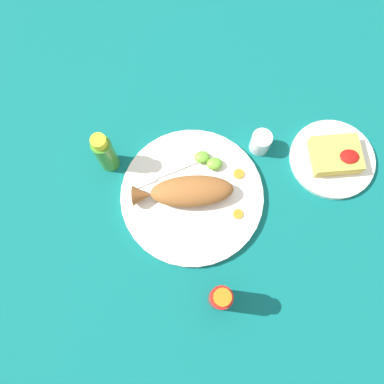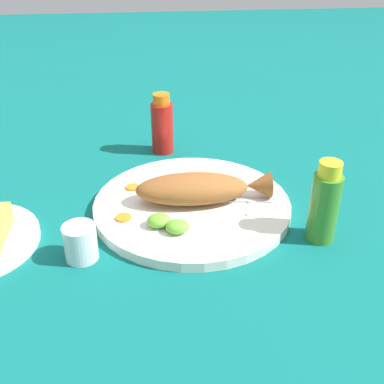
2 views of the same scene
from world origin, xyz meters
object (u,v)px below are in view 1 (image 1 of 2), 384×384
Objects in this scene: hot_sauce_bottle_red at (220,298)px; salt_cup at (260,143)px; hot_sauce_bottle_green at (105,153)px; side_plate_fries at (332,159)px; main_plate at (192,195)px; fork_near at (155,194)px; fried_fish at (187,191)px; fork_far at (159,176)px.

hot_sauce_bottle_red reaches higher than salt_cup.
hot_sauce_bottle_green is 0.65× the size of side_plate_fries.
fork_near is (-0.09, 0.01, 0.01)m from main_plate.
fried_fish is at bearing 101.66° from hot_sauce_bottle_red.
fork_far is 0.27m from salt_cup.
main_plate is 0.24m from hot_sauce_bottle_green.
side_plate_fries is (0.58, -0.04, -0.06)m from hot_sauce_bottle_green.
salt_cup is (0.19, 0.12, 0.02)m from main_plate.
salt_cup is at bearing 164.01° from side_plate_fries.
hot_sauce_bottle_green is 0.39m from salt_cup.
fried_fish reaches higher than fork_far.
salt_cup is (0.27, 0.07, 0.01)m from fork_far.
fork_far is (-0.08, 0.05, 0.01)m from main_plate.
salt_cup is at bearing 175.71° from fork_far.
salt_cup reaches higher than fork_far.
main_plate is 0.09m from fork_near.
fried_fish is 1.37× the size of fork_far.
fried_fish is 0.09m from fork_far.
hot_sauce_bottle_red reaches higher than fork_far.
fork_far is at bearing -165.85° from salt_cup.
hot_sauce_bottle_green reaches higher than salt_cup.
fried_fish is at bearing 121.73° from fork_far.
main_plate is 1.63× the size of side_plate_fries.
fried_fish is at bearing -169.94° from side_plate_fries.
fried_fish is 0.08m from fork_near.
hot_sauce_bottle_green is (-0.24, 0.36, 0.00)m from hot_sauce_bottle_red.
hot_sauce_bottle_green reaches higher than main_plate.
fork_near is at bearing 116.37° from hot_sauce_bottle_red.
salt_cup is 0.19m from side_plate_fries.
hot_sauce_bottle_green reaches higher than fork_far.
hot_sauce_bottle_red is (0.12, -0.31, 0.04)m from fork_far.
fork_far is at bearing 110.82° from hot_sauce_bottle_red.
fried_fish is at bearing -29.66° from hot_sauce_bottle_green.
side_plate_fries is (0.33, 0.32, -0.06)m from hot_sauce_bottle_red.
fork_far is 1.32× the size of hot_sauce_bottle_red.
hot_sauce_bottle_red is at bearing 121.07° from fork_near.
fork_near is (-0.08, 0.01, -0.03)m from fried_fish.
side_plate_fries is (0.45, 0.01, -0.01)m from fork_far.
fork_near is 0.30m from hot_sauce_bottle_red.
fried_fish is 0.39m from side_plate_fries.
fried_fish is 1.73× the size of hot_sauce_bottle_green.
main_plate is at bearing 126.60° from fork_far.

